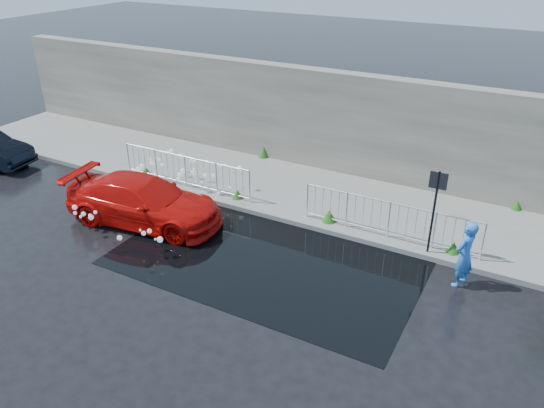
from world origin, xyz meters
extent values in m
plane|color=black|center=(0.00, 0.00, 0.00)|extent=(90.00, 90.00, 0.00)
cube|color=slate|center=(0.00, 5.00, 0.07)|extent=(30.00, 4.00, 0.15)
cube|color=slate|center=(0.00, 3.00, 0.08)|extent=(30.00, 0.25, 0.16)
cube|color=#565348|center=(0.00, 7.20, 1.90)|extent=(30.00, 0.60, 3.50)
cube|color=black|center=(0.50, 1.00, 0.01)|extent=(8.00, 5.00, 0.01)
cylinder|color=black|center=(4.20, 3.10, 1.25)|extent=(0.06, 0.06, 2.50)
cube|color=black|center=(4.20, 3.10, 2.25)|extent=(0.45, 0.04, 0.45)
cylinder|color=silver|center=(-6.50, 3.35, 0.70)|extent=(0.05, 0.05, 1.10)
cylinder|color=silver|center=(-1.50, 3.35, 0.70)|extent=(0.05, 0.05, 1.10)
cylinder|color=silver|center=(-4.00, 3.35, 1.22)|extent=(5.00, 0.04, 0.04)
cylinder|color=silver|center=(-4.00, 3.35, 0.27)|extent=(5.00, 0.04, 0.04)
cylinder|color=silver|center=(0.50, 3.35, 0.70)|extent=(0.05, 0.05, 1.10)
cylinder|color=silver|center=(5.50, 3.35, 0.70)|extent=(0.05, 0.05, 1.10)
cylinder|color=silver|center=(3.00, 3.35, 1.22)|extent=(5.00, 0.04, 0.04)
cylinder|color=silver|center=(3.00, 3.35, 0.27)|extent=(5.00, 0.04, 0.04)
cone|color=#1A5516|center=(-5.80, 3.40, 0.31)|extent=(0.40, 0.40, 0.31)
cone|color=#1A5516|center=(-2.00, 3.40, 0.30)|extent=(0.36, 0.36, 0.29)
cone|color=#1A5516|center=(1.20, 3.40, 0.33)|extent=(0.44, 0.44, 0.36)
cone|color=#1A5516|center=(4.80, 3.40, 0.31)|extent=(0.38, 0.38, 0.32)
cone|color=#1A5516|center=(-3.00, 6.90, 0.37)|extent=(0.42, 0.42, 0.43)
cone|color=#1A5516|center=(6.00, 6.90, 0.30)|extent=(0.34, 0.34, 0.30)
sphere|color=white|center=(-3.62, 3.33, 0.86)|extent=(0.08, 0.08, 0.08)
sphere|color=white|center=(-3.87, 2.80, 0.65)|extent=(0.13, 0.13, 0.13)
sphere|color=white|center=(-5.14, 4.10, 0.97)|extent=(0.12, 0.12, 0.12)
sphere|color=white|center=(-4.05, 3.76, 0.90)|extent=(0.13, 0.13, 0.13)
sphere|color=white|center=(-3.37, 1.79, 0.12)|extent=(0.12, 0.12, 0.12)
sphere|color=white|center=(-3.81, 2.81, 0.81)|extent=(0.16, 0.16, 0.16)
sphere|color=white|center=(-5.51, 2.92, 0.74)|extent=(0.16, 0.16, 0.16)
sphere|color=white|center=(-5.14, 3.03, 0.87)|extent=(0.16, 0.16, 0.16)
sphere|color=white|center=(-2.01, 1.82, 0.19)|extent=(0.17, 0.17, 0.17)
sphere|color=white|center=(-2.66, 2.06, 0.25)|extent=(0.17, 0.17, 0.17)
sphere|color=white|center=(-2.69, 2.45, 0.63)|extent=(0.06, 0.06, 0.06)
sphere|color=white|center=(-2.96, 2.27, 0.38)|extent=(0.16, 0.16, 0.16)
sphere|color=white|center=(-3.50, 3.11, 0.84)|extent=(0.17, 0.17, 0.17)
sphere|color=white|center=(-1.99, 2.97, 0.71)|extent=(0.10, 0.10, 0.10)
sphere|color=white|center=(-2.44, 1.97, 0.30)|extent=(0.18, 0.18, 0.18)
sphere|color=white|center=(-2.78, 3.95, 0.97)|extent=(0.07, 0.07, 0.07)
sphere|color=white|center=(-5.31, 3.16, 0.94)|extent=(0.10, 0.10, 0.10)
sphere|color=white|center=(-2.83, 3.29, 0.81)|extent=(0.12, 0.12, 0.12)
sphere|color=white|center=(-5.01, 2.32, 0.51)|extent=(0.17, 0.17, 0.17)
sphere|color=white|center=(-3.07, 2.95, 0.66)|extent=(0.06, 0.06, 0.06)
sphere|color=white|center=(-3.69, 2.23, 0.38)|extent=(0.06, 0.06, 0.06)
sphere|color=white|center=(-4.70, 2.57, 0.43)|extent=(0.18, 0.18, 0.18)
sphere|color=white|center=(-4.97, 3.74, 1.04)|extent=(0.15, 0.15, 0.15)
sphere|color=white|center=(-3.04, 3.14, 0.83)|extent=(0.14, 0.14, 0.14)
sphere|color=white|center=(-5.07, 2.54, 0.55)|extent=(0.07, 0.07, 0.07)
sphere|color=white|center=(-2.22, 2.65, 0.60)|extent=(0.08, 0.08, 0.08)
sphere|color=white|center=(-4.08, 3.30, 0.71)|extent=(0.18, 0.18, 0.18)
sphere|color=white|center=(-4.62, 3.92, 0.93)|extent=(0.08, 0.08, 0.08)
sphere|color=white|center=(-2.65, 3.46, 0.83)|extent=(0.07, 0.07, 0.07)
sphere|color=white|center=(-4.78, 3.17, 0.84)|extent=(0.07, 0.07, 0.07)
sphere|color=white|center=(-2.49, 2.21, 0.37)|extent=(0.13, 0.13, 0.13)
sphere|color=white|center=(-5.11, 3.37, 0.88)|extent=(0.11, 0.11, 0.11)
sphere|color=white|center=(-5.24, 3.39, 0.92)|extent=(0.09, 0.09, 0.09)
sphere|color=white|center=(-5.20, 1.91, 0.25)|extent=(0.11, 0.11, 0.11)
sphere|color=white|center=(-4.82, 2.73, 0.62)|extent=(0.17, 0.17, 0.17)
sphere|color=white|center=(-5.20, 4.11, 0.92)|extent=(0.09, 0.09, 0.09)
sphere|color=white|center=(-4.66, 2.08, 0.38)|extent=(0.09, 0.09, 0.09)
sphere|color=white|center=(-3.60, 2.37, 0.46)|extent=(0.16, 0.16, 0.16)
sphere|color=white|center=(-4.48, 3.80, 1.00)|extent=(0.16, 0.16, 0.16)
sphere|color=white|center=(-2.78, 2.33, 0.53)|extent=(0.13, 0.13, 0.13)
sphere|color=white|center=(-3.92, 3.82, 0.92)|extent=(0.12, 0.12, 0.12)
sphere|color=white|center=(-3.59, 2.24, 0.52)|extent=(0.08, 0.08, 0.08)
sphere|color=white|center=(-4.01, 2.47, 0.56)|extent=(0.10, 0.10, 0.10)
sphere|color=white|center=(-2.26, 4.00, 0.92)|extent=(0.17, 0.17, 0.17)
sphere|color=white|center=(-4.96, 3.30, 0.75)|extent=(0.11, 0.11, 0.11)
sphere|color=white|center=(-5.47, 2.70, 0.71)|extent=(0.17, 0.17, 0.17)
sphere|color=white|center=(-2.84, 3.72, 0.99)|extent=(0.10, 0.10, 0.10)
sphere|color=white|center=(-2.19, 2.47, 0.52)|extent=(0.07, 0.07, 0.07)
sphere|color=white|center=(-5.19, -0.34, 0.73)|extent=(0.15, 0.15, 0.15)
sphere|color=white|center=(-2.38, -0.19, 0.38)|extent=(0.07, 0.07, 0.07)
sphere|color=white|center=(-2.49, -1.34, 0.99)|extent=(0.14, 0.14, 0.14)
sphere|color=white|center=(-2.54, -0.21, 0.60)|extent=(0.13, 0.13, 0.13)
sphere|color=white|center=(-2.90, -0.18, 0.52)|extent=(0.07, 0.07, 0.07)
sphere|color=white|center=(-4.67, -0.51, 0.72)|extent=(0.13, 0.13, 0.13)
sphere|color=white|center=(-4.56, -0.18, 0.65)|extent=(0.11, 0.11, 0.11)
sphere|color=white|center=(-2.43, -0.55, 0.73)|extent=(0.13, 0.13, 0.13)
sphere|color=white|center=(-4.71, -0.23, 0.47)|extent=(0.16, 0.16, 0.16)
sphere|color=white|center=(-5.27, -0.30, 0.49)|extent=(0.11, 0.11, 0.11)
sphere|color=white|center=(-4.26, -0.66, 0.80)|extent=(0.06, 0.06, 0.06)
sphere|color=white|center=(-3.87, -0.96, 1.10)|extent=(0.08, 0.08, 0.08)
sphere|color=white|center=(-2.08, -0.34, 0.53)|extent=(0.17, 0.17, 0.17)
sphere|color=white|center=(-4.05, -1.13, 1.08)|extent=(0.08, 0.08, 0.08)
sphere|color=white|center=(-4.48, 0.05, 0.34)|extent=(0.16, 0.16, 0.16)
imported|color=red|center=(-3.73, 0.96, 0.70)|extent=(5.01, 2.58, 1.39)
imported|color=blue|center=(5.22, 2.21, 0.87)|extent=(0.61, 0.74, 1.74)
camera|label=1|loc=(6.33, -9.52, 7.78)|focal=35.00mm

